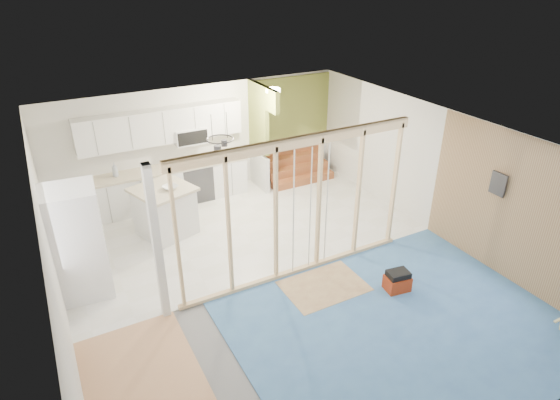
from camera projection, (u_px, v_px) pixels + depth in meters
room at (282, 213)px, 7.76m from camera, size 7.01×8.01×2.61m
floor_overlays at (284, 273)px, 8.42m from camera, size 7.00×8.00×0.03m
stud_frame at (271, 201)px, 7.54m from camera, size 4.66×0.14×2.60m
base_cabinets at (143, 198)px, 10.10m from camera, size 4.45×2.24×0.93m
upper_cabinets at (165, 127)px, 10.16m from camera, size 3.60×0.41×0.85m
green_partition at (284, 145)px, 11.66m from camera, size 2.25×1.51×2.60m
pot_rack at (220, 142)px, 8.80m from camera, size 0.52×0.52×0.72m
sheathing_panel at (527, 216)px, 7.66m from camera, size 0.02×4.00×2.60m
electrical_panel at (498, 184)px, 7.95m from camera, size 0.04×0.30×0.40m
ceiling_light at (273, 90)px, 10.14m from camera, size 0.32×0.32×0.08m
fridge at (78, 243)px, 7.55m from camera, size 0.91×0.88×1.94m
island at (165, 212)px, 9.46m from camera, size 1.34×1.34×1.04m
bowl at (170, 187)px, 9.18m from camera, size 0.38×0.38×0.07m
soap_bottle_a at (115, 170)px, 9.92m from camera, size 0.15×0.15×0.32m
soap_bottle_b at (234, 151)px, 11.07m from camera, size 0.10×0.10×0.21m
toolbox at (397, 281)px, 7.93m from camera, size 0.44×0.36×0.38m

